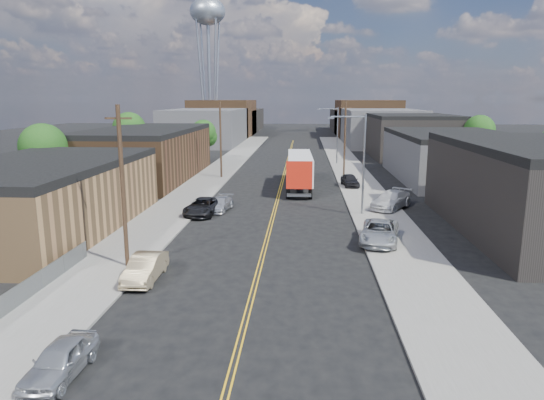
# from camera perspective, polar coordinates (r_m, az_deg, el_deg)

# --- Properties ---
(ground) EXTENTS (260.00, 260.00, 0.00)m
(ground) POSITION_cam_1_polar(r_m,az_deg,el_deg) (78.78, 1.77, 4.28)
(ground) COLOR black
(ground) RESTS_ON ground
(centerline) EXTENTS (0.32, 120.00, 0.01)m
(centerline) POSITION_cam_1_polar(r_m,az_deg,el_deg) (63.95, 1.30, 2.53)
(centerline) COLOR gold
(centerline) RESTS_ON ground
(sidewalk_left) EXTENTS (5.00, 140.00, 0.15)m
(sidewalk_left) POSITION_cam_1_polar(r_m,az_deg,el_deg) (65.03, -7.10, 2.66)
(sidewalk_left) COLOR slate
(sidewalk_left) RESTS_ON ground
(sidewalk_right) EXTENTS (5.00, 140.00, 0.15)m
(sidewalk_right) POSITION_cam_1_polar(r_m,az_deg,el_deg) (64.25, 9.81, 2.46)
(sidewalk_right) COLOR slate
(sidewalk_right) RESTS_ON ground
(warehouse_tan) EXTENTS (12.00, 22.00, 5.60)m
(warehouse_tan) POSITION_cam_1_polar(r_m,az_deg,el_deg) (42.23, -25.63, 0.39)
(warehouse_tan) COLOR olive
(warehouse_tan) RESTS_ON ground
(warehouse_brown) EXTENTS (12.00, 26.00, 6.60)m
(warehouse_brown) POSITION_cam_1_polar(r_m,az_deg,el_deg) (65.78, -14.66, 5.30)
(warehouse_brown) COLOR #4A321D
(warehouse_brown) RESTS_ON ground
(industrial_right_b) EXTENTS (14.00, 24.00, 6.10)m
(industrial_right_b) POSITION_cam_1_polar(r_m,az_deg,el_deg) (67.31, 20.48, 4.87)
(industrial_right_b) COLOR #3C3C3E
(industrial_right_b) RESTS_ON ground
(industrial_right_c) EXTENTS (14.00, 22.00, 7.60)m
(industrial_right_c) POSITION_cam_1_polar(r_m,az_deg,el_deg) (92.34, 15.94, 7.31)
(industrial_right_c) COLOR black
(industrial_right_c) RESTS_ON ground
(skyline_left_a) EXTENTS (16.00, 30.00, 8.00)m
(skyline_left_a) POSITION_cam_1_polar(r_m,az_deg,el_deg) (115.48, -7.68, 8.57)
(skyline_left_a) COLOR #3C3C3E
(skyline_left_a) RESTS_ON ground
(skyline_right_a) EXTENTS (16.00, 30.00, 8.00)m
(skyline_right_a) POSITION_cam_1_polar(r_m,az_deg,el_deg) (114.56, 12.56, 8.37)
(skyline_right_a) COLOR #3C3C3E
(skyline_right_a) RESTS_ON ground
(skyline_left_b) EXTENTS (16.00, 26.00, 10.00)m
(skyline_left_b) POSITION_cam_1_polar(r_m,az_deg,el_deg) (140.00, -5.67, 9.57)
(skyline_left_b) COLOR #4A321D
(skyline_left_b) RESTS_ON ground
(skyline_right_b) EXTENTS (16.00, 26.00, 10.00)m
(skyline_right_b) POSITION_cam_1_polar(r_m,az_deg,el_deg) (139.25, 11.03, 9.40)
(skyline_right_b) COLOR #4A321D
(skyline_right_b) RESTS_ON ground
(skyline_left_c) EXTENTS (16.00, 40.00, 7.00)m
(skyline_left_c) POSITION_cam_1_polar(r_m,az_deg,el_deg) (159.82, -4.49, 9.33)
(skyline_left_c) COLOR black
(skyline_left_c) RESTS_ON ground
(skyline_right_c) EXTENTS (16.00, 40.00, 7.00)m
(skyline_right_c) POSITION_cam_1_polar(r_m,az_deg,el_deg) (159.15, 10.11, 9.17)
(skyline_right_c) COLOR black
(skyline_right_c) RESTS_ON ground
(water_tower) EXTENTS (9.00, 9.00, 36.90)m
(water_tower) POSITION_cam_1_polar(r_m,az_deg,el_deg) (131.99, -7.57, 20.57)
(water_tower) COLOR gray
(water_tower) RESTS_ON ground
(streetlight_near) EXTENTS (3.39, 0.25, 9.00)m
(streetlight_near) POSITION_cam_1_polar(r_m,az_deg,el_deg) (43.63, 10.25, 5.06)
(streetlight_near) COLOR gray
(streetlight_near) RESTS_ON ground
(streetlight_far) EXTENTS (3.39, 0.25, 9.00)m
(streetlight_far) POSITION_cam_1_polar(r_m,az_deg,el_deg) (78.37, 7.41, 8.06)
(streetlight_far) COLOR gray
(streetlight_far) RESTS_ON ground
(utility_pole_left_near) EXTENTS (1.60, 0.26, 10.00)m
(utility_pole_left_near) POSITION_cam_1_polar(r_m,az_deg,el_deg) (30.52, -17.16, 1.52)
(utility_pole_left_near) COLOR black
(utility_pole_left_near) RESTS_ON ground
(utility_pole_left_far) EXTENTS (1.60, 0.26, 10.00)m
(utility_pole_left_far) POSITION_cam_1_polar(r_m,az_deg,el_deg) (64.19, -6.07, 7.12)
(utility_pole_left_far) COLOR black
(utility_pole_left_far) RESTS_ON ground
(utility_pole_right) EXTENTS (1.60, 0.26, 10.00)m
(utility_pole_right) POSITION_cam_1_polar(r_m,az_deg,el_deg) (66.49, 8.57, 7.21)
(utility_pole_right) COLOR black
(utility_pole_right) RESTS_ON ground
(chainlink_fence) EXTENTS (0.05, 16.00, 1.22)m
(chainlink_fence) POSITION_cam_1_polar(r_m,az_deg,el_deg) (27.53, -27.99, -10.16)
(chainlink_fence) COLOR slate
(chainlink_fence) RESTS_ON ground
(tree_left_near) EXTENTS (4.85, 4.76, 7.91)m
(tree_left_near) POSITION_cam_1_polar(r_m,az_deg,el_deg) (55.16, -25.23, 5.35)
(tree_left_near) COLOR black
(tree_left_near) RESTS_ON ground
(tree_left_mid) EXTENTS (5.10, 5.04, 8.37)m
(tree_left_mid) POSITION_cam_1_polar(r_m,az_deg,el_deg) (77.90, -16.40, 7.78)
(tree_left_mid) COLOR black
(tree_left_mid) RESTS_ON ground
(tree_left_far) EXTENTS (4.35, 4.20, 6.97)m
(tree_left_far) POSITION_cam_1_polar(r_m,az_deg,el_deg) (81.96, -8.04, 7.67)
(tree_left_far) COLOR black
(tree_left_far) RESTS_ON ground
(tree_right_far) EXTENTS (4.85, 4.76, 7.91)m
(tree_right_far) POSITION_cam_1_polar(r_m,az_deg,el_deg) (82.89, 23.22, 7.31)
(tree_right_far) COLOR black
(tree_right_far) RESTS_ON ground
(semi_truck) EXTENTS (3.01, 15.67, 4.09)m
(semi_truck) POSITION_cam_1_polar(r_m,az_deg,el_deg) (57.44, 3.30, 3.80)
(semi_truck) COLOR silver
(semi_truck) RESTS_ON ground
(car_left_a) EXTENTS (1.75, 4.01, 1.35)m
(car_left_a) POSITION_cam_1_polar(r_m,az_deg,el_deg) (20.80, -23.66, -16.86)
(car_left_a) COLOR #BABDC0
(car_left_a) RESTS_ON ground
(car_left_b) EXTENTS (1.59, 4.52, 1.49)m
(car_left_b) POSITION_cam_1_polar(r_m,az_deg,el_deg) (29.20, -14.69, -7.72)
(car_left_b) COLOR tan
(car_left_b) RESTS_ON ground
(car_left_c) EXTENTS (3.04, 5.64, 1.50)m
(car_left_c) POSITION_cam_1_polar(r_m,az_deg,el_deg) (44.33, -8.15, -0.77)
(car_left_c) COLOR black
(car_left_c) RESTS_ON ground
(car_left_d) EXTENTS (2.37, 4.60, 1.28)m
(car_left_d) POSITION_cam_1_polar(r_m,az_deg,el_deg) (45.78, -6.16, -0.46)
(car_left_d) COLOR #B6B8BB
(car_left_d) RESTS_ON ground
(car_right_lot_a) EXTENTS (3.68, 6.02, 1.56)m
(car_right_lot_a) POSITION_cam_1_polar(r_m,az_deg,el_deg) (35.77, 12.54, -3.69)
(car_right_lot_a) COLOR silver
(car_right_lot_a) RESTS_ON sidewalk_right
(car_right_lot_b) EXTENTS (4.95, 5.95, 1.63)m
(car_right_lot_b) POSITION_cam_1_polar(r_m,az_deg,el_deg) (47.15, 13.85, 0.02)
(car_right_lot_b) COLOR silver
(car_right_lot_b) RESTS_ON sidewalk_right
(car_right_lot_c) EXTENTS (2.19, 4.39, 1.44)m
(car_right_lot_c) POSITION_cam_1_polar(r_m,az_deg,el_deg) (58.23, 9.15, 2.32)
(car_right_lot_c) COLOR black
(car_right_lot_c) RESTS_ON sidewalk_right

